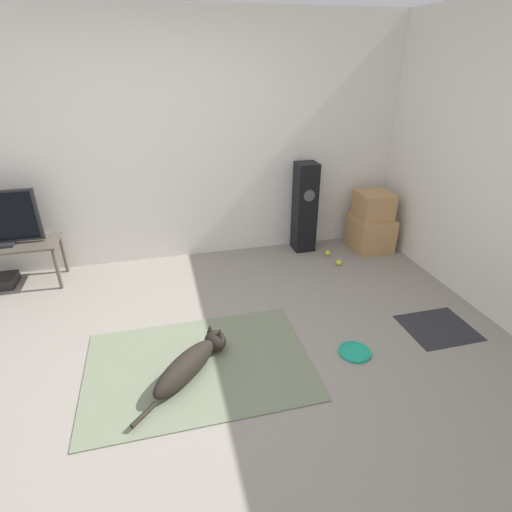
# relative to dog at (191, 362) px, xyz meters

# --- Properties ---
(ground_plane) EXTENTS (12.00, 12.00, 0.00)m
(ground_plane) POSITION_rel_dog_xyz_m (0.07, -0.06, -0.11)
(ground_plane) COLOR gray
(wall_back) EXTENTS (8.00, 0.06, 2.55)m
(wall_back) POSITION_rel_dog_xyz_m (0.07, 2.04, 1.16)
(wall_back) COLOR silver
(wall_back) RESTS_ON ground_plane
(area_rug) EXTENTS (1.66, 1.14, 0.01)m
(area_rug) POSITION_rel_dog_xyz_m (0.06, 0.08, -0.11)
(area_rug) COLOR slate
(area_rug) RESTS_ON ground_plane
(dog) EXTENTS (0.72, 0.74, 0.22)m
(dog) POSITION_rel_dog_xyz_m (0.00, 0.00, 0.00)
(dog) COLOR black
(dog) RESTS_ON area_rug
(frisbee) EXTENTS (0.25, 0.25, 0.03)m
(frisbee) POSITION_rel_dog_xyz_m (1.26, -0.08, -0.10)
(frisbee) COLOR #199E7A
(frisbee) RESTS_ON ground_plane
(cardboard_box_lower) EXTENTS (0.44, 0.46, 0.40)m
(cardboard_box_lower) POSITION_rel_dog_xyz_m (2.32, 1.66, 0.09)
(cardboard_box_lower) COLOR tan
(cardboard_box_lower) RESTS_ON ground_plane
(cardboard_box_upper) EXTENTS (0.37, 0.39, 0.31)m
(cardboard_box_upper) POSITION_rel_dog_xyz_m (2.31, 1.66, 0.44)
(cardboard_box_upper) COLOR tan
(cardboard_box_upper) RESTS_ON cardboard_box_lower
(floor_speaker) EXTENTS (0.24, 0.24, 1.05)m
(floor_speaker) POSITION_rel_dog_xyz_m (1.53, 1.84, 0.41)
(floor_speaker) COLOR black
(floor_speaker) RESTS_ON ground_plane
(tv_stand) EXTENTS (1.07, 0.42, 0.45)m
(tv_stand) POSITION_rel_dog_xyz_m (-1.65, 1.74, 0.29)
(tv_stand) COLOR brown
(tv_stand) RESTS_ON ground_plane
(tennis_ball_by_boxes) EXTENTS (0.07, 0.07, 0.07)m
(tennis_ball_by_boxes) POSITION_rel_dog_xyz_m (1.75, 1.58, -0.08)
(tennis_ball_by_boxes) COLOR #C6E033
(tennis_ball_by_boxes) RESTS_ON ground_plane
(tennis_ball_near_speaker) EXTENTS (0.07, 0.07, 0.07)m
(tennis_ball_near_speaker) POSITION_rel_dog_xyz_m (1.78, 1.33, -0.08)
(tennis_ball_near_speaker) COLOR #C6E033
(tennis_ball_near_speaker) RESTS_ON ground_plane
(game_console) EXTENTS (0.31, 0.28, 0.10)m
(game_console) POSITION_rel_dog_xyz_m (-1.76, 1.76, -0.06)
(game_console) COLOR black
(game_console) RESTS_ON ground_plane
(door_mat) EXTENTS (0.57, 0.50, 0.01)m
(door_mat) POSITION_rel_dog_xyz_m (2.11, 0.04, -0.11)
(door_mat) COLOR #28282D
(door_mat) RESTS_ON ground_plane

